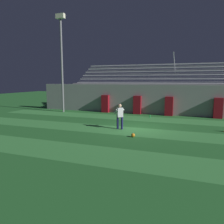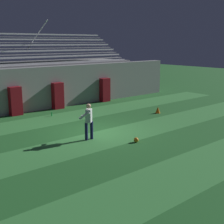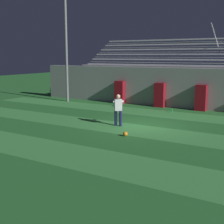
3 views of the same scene
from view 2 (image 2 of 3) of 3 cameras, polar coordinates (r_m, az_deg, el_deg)
ground_plane at (r=15.60m, az=-3.15°, el=-3.58°), size 80.00×80.00×0.00m
turf_stripe_near at (r=11.67m, az=15.35°, el=-9.71°), size 28.00×2.39×0.01m
turf_stripe_mid at (r=14.68m, az=-0.22°, el=-4.59°), size 28.00×2.39×0.01m
turf_stripe_far at (r=18.45m, az=-9.87°, el=-1.18°), size 28.00×2.39×0.01m
back_wall at (r=20.74m, az=-14.22°, el=4.08°), size 24.00×0.60×2.80m
padding_pillar_gate_left at (r=19.72m, az=-17.25°, el=1.91°), size 0.72×0.44×1.74m
padding_pillar_gate_right at (r=21.04m, az=-9.88°, el=2.94°), size 0.72×0.44×1.74m
padding_pillar_far_right at (r=23.33m, az=-1.31°, el=4.07°), size 0.72×0.44×1.74m
bleacher_stand at (r=23.15m, az=-17.24°, el=5.03°), size 18.00×4.75×5.83m
goalkeeper at (r=14.11m, az=-4.33°, el=-1.33°), size 0.74×0.74×1.67m
soccer_ball at (r=13.95m, az=4.43°, el=-5.10°), size 0.22×0.22×0.22m
traffic_cone at (r=19.74m, az=8.38°, el=0.39°), size 0.30×0.30×0.42m
water_bottle at (r=19.11m, az=-10.97°, el=-0.38°), size 0.07×0.07×0.24m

